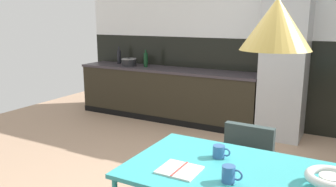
% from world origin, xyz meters
% --- Properties ---
extents(back_wall_splashback_dark, '(7.10, 0.12, 1.41)m').
position_xyz_m(back_wall_splashback_dark, '(0.00, 2.75, 0.70)').
color(back_wall_splashback_dark, black).
rests_on(back_wall_splashback_dark, ground).
extents(kitchen_counter, '(3.26, 0.63, 0.88)m').
position_xyz_m(kitchen_counter, '(-1.79, 2.39, 0.44)').
color(kitchen_counter, black).
rests_on(kitchen_counter, ground).
extents(refrigerator_column, '(0.61, 0.60, 2.10)m').
position_xyz_m(refrigerator_column, '(0.15, 2.39, 1.05)').
color(refrigerator_column, '#ADAFB2').
rests_on(refrigerator_column, ground).
extents(dining_table, '(1.83, 0.90, 0.76)m').
position_xyz_m(dining_table, '(0.62, -0.65, 0.72)').
color(dining_table, teal).
rests_on(dining_table, ground).
extents(armchair_head_of_table, '(0.50, 0.48, 0.77)m').
position_xyz_m(armchair_head_of_table, '(0.24, 0.19, 0.49)').
color(armchair_head_of_table, '#333F3D').
rests_on(armchair_head_of_table, ground).
extents(fruit_bowl, '(0.29, 0.29, 0.09)m').
position_xyz_m(fruit_bowl, '(0.97, -0.60, 0.82)').
color(fruit_bowl, silver).
rests_on(fruit_bowl, dining_table).
extents(open_book, '(0.26, 0.24, 0.02)m').
position_xyz_m(open_book, '(0.10, -0.82, 0.76)').
color(open_book, white).
rests_on(open_book, dining_table).
extents(mug_short_terracotta, '(0.13, 0.08, 0.11)m').
position_xyz_m(mug_short_terracotta, '(0.43, -0.82, 0.81)').
color(mug_short_terracotta, '#335B93').
rests_on(mug_short_terracotta, dining_table).
extents(mug_white_ceramic, '(0.13, 0.09, 0.09)m').
position_xyz_m(mug_white_ceramic, '(0.25, -0.49, 0.80)').
color(mug_white_ceramic, '#335B93').
rests_on(mug_white_ceramic, dining_table).
extents(cooking_pot, '(0.27, 0.27, 0.16)m').
position_xyz_m(cooking_pot, '(-2.54, 2.35, 0.95)').
color(cooking_pot, black).
rests_on(cooking_pot, kitchen_counter).
extents(bottle_wine_green, '(0.07, 0.07, 0.33)m').
position_xyz_m(bottle_wine_green, '(-2.87, 2.49, 1.02)').
color(bottle_wine_green, black).
rests_on(bottle_wine_green, kitchen_counter).
extents(bottle_oil_tall, '(0.07, 0.07, 0.30)m').
position_xyz_m(bottle_oil_tall, '(-2.20, 2.38, 1.01)').
color(bottle_oil_tall, '#0F3319').
rests_on(bottle_oil_tall, kitchen_counter).
extents(pendant_lamp_over_table_near, '(0.40, 0.40, 1.21)m').
position_xyz_m(pendant_lamp_over_table_near, '(0.62, -0.68, 1.70)').
color(pendant_lamp_over_table_near, black).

